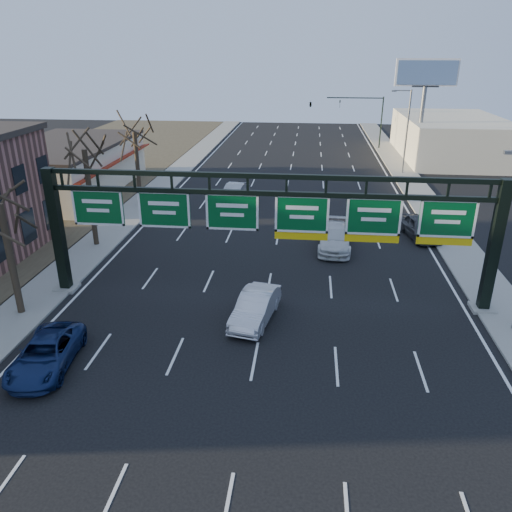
# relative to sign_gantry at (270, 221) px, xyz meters

# --- Properties ---
(ground) EXTENTS (160.00, 160.00, 0.00)m
(ground) POSITION_rel_sign_gantry_xyz_m (-0.16, -8.00, -4.63)
(ground) COLOR black
(ground) RESTS_ON ground
(sidewalk_left) EXTENTS (3.00, 120.00, 0.12)m
(sidewalk_left) POSITION_rel_sign_gantry_xyz_m (-12.96, 12.00, -4.57)
(sidewalk_left) COLOR gray
(sidewalk_left) RESTS_ON ground
(sidewalk_right) EXTENTS (3.00, 120.00, 0.12)m
(sidewalk_right) POSITION_rel_sign_gantry_xyz_m (12.64, 12.00, -4.57)
(sidewalk_right) COLOR gray
(sidewalk_right) RESTS_ON ground
(lane_markings) EXTENTS (21.60, 120.00, 0.01)m
(lane_markings) POSITION_rel_sign_gantry_xyz_m (-0.16, 12.00, -4.62)
(lane_markings) COLOR white
(lane_markings) RESTS_ON ground
(sign_gantry) EXTENTS (24.60, 1.20, 7.20)m
(sign_gantry) POSITION_rel_sign_gantry_xyz_m (0.00, 0.00, 0.00)
(sign_gantry) COLOR black
(sign_gantry) RESTS_ON ground
(cream_strip) EXTENTS (10.90, 18.40, 4.70)m
(cream_strip) POSITION_rel_sign_gantry_xyz_m (-21.64, 21.00, -2.27)
(cream_strip) COLOR beige
(cream_strip) RESTS_ON ground
(building_right_distant) EXTENTS (12.00, 20.00, 5.00)m
(building_right_distant) POSITION_rel_sign_gantry_xyz_m (19.84, 42.00, -2.13)
(building_right_distant) COLOR beige
(building_right_distant) RESTS_ON ground
(tree_mid) EXTENTS (3.60, 3.60, 9.24)m
(tree_mid) POSITION_rel_sign_gantry_xyz_m (-12.96, 7.00, 3.23)
(tree_mid) COLOR #30271A
(tree_mid) RESTS_ON sidewalk_left
(tree_far) EXTENTS (3.60, 3.60, 8.86)m
(tree_far) POSITION_rel_sign_gantry_xyz_m (-12.96, 17.00, 2.86)
(tree_far) COLOR #30271A
(tree_far) RESTS_ON sidewalk_left
(streetlight_far) EXTENTS (2.15, 0.22, 9.00)m
(streetlight_far) POSITION_rel_sign_gantry_xyz_m (12.31, 32.00, 0.45)
(streetlight_far) COLOR slate
(streetlight_far) RESTS_ON sidewalk_right
(billboard_right) EXTENTS (7.00, 0.50, 12.00)m
(billboard_right) POSITION_rel_sign_gantry_xyz_m (14.84, 36.98, 4.43)
(billboard_right) COLOR slate
(billboard_right) RESTS_ON ground
(traffic_signal_mast) EXTENTS (10.16, 0.54, 7.00)m
(traffic_signal_mast) POSITION_rel_sign_gantry_xyz_m (5.53, 47.00, 0.87)
(traffic_signal_mast) COLOR black
(traffic_signal_mast) RESTS_ON ground
(car_blue_suv) EXTENTS (2.76, 5.11, 1.36)m
(car_blue_suv) POSITION_rel_sign_gantry_xyz_m (-9.21, -7.43, -3.95)
(car_blue_suv) COLOR navy
(car_blue_suv) RESTS_ON ground
(car_silver_sedan) EXTENTS (2.45, 4.83, 1.52)m
(car_silver_sedan) POSITION_rel_sign_gantry_xyz_m (-0.51, -2.38, -3.87)
(car_silver_sedan) COLOR silver
(car_silver_sedan) RESTS_ON ground
(car_white_wagon) EXTENTS (2.48, 5.55, 1.58)m
(car_white_wagon) POSITION_rel_sign_gantry_xyz_m (3.94, 8.25, -3.84)
(car_white_wagon) COLOR silver
(car_white_wagon) RESTS_ON ground
(car_grey_far) EXTENTS (2.78, 4.97, 1.60)m
(car_grey_far) POSITION_rel_sign_gantry_xyz_m (10.34, 11.12, -3.83)
(car_grey_far) COLOR #3C3E41
(car_grey_far) RESTS_ON ground
(car_silver_distant) EXTENTS (2.37, 4.83, 1.52)m
(car_silver_distant) POSITION_rel_sign_gantry_xyz_m (-4.80, 19.34, -3.87)
(car_silver_distant) COLOR #A3A4A8
(car_silver_distant) RESTS_ON ground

